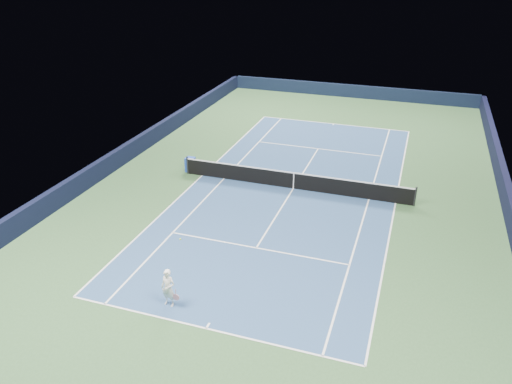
% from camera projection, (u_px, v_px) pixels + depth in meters
% --- Properties ---
extents(ground, '(40.00, 40.00, 0.00)m').
position_uv_depth(ground, '(293.00, 189.00, 27.47)').
color(ground, '#2F522C').
rests_on(ground, ground).
extents(wall_far, '(22.00, 0.35, 1.10)m').
position_uv_depth(wall_far, '(351.00, 91.00, 44.10)').
color(wall_far, black).
rests_on(wall_far, ground).
extents(wall_right, '(0.35, 40.00, 1.10)m').
position_uv_depth(wall_right, '(510.00, 209.00, 24.12)').
color(wall_right, black).
rests_on(wall_right, ground).
extents(wall_left, '(0.35, 40.00, 1.10)m').
position_uv_depth(wall_left, '(122.00, 156.00, 30.34)').
color(wall_left, black).
rests_on(wall_left, ground).
extents(court_surface, '(10.97, 23.77, 0.01)m').
position_uv_depth(court_surface, '(293.00, 189.00, 27.47)').
color(court_surface, navy).
rests_on(court_surface, ground).
extents(baseline_far, '(10.97, 0.08, 0.00)m').
position_uv_depth(baseline_far, '(334.00, 124.00, 37.58)').
color(baseline_far, white).
rests_on(baseline_far, ground).
extents(baseline_near, '(10.97, 0.08, 0.00)m').
position_uv_depth(baseline_near, '(206.00, 328.00, 17.36)').
color(baseline_near, white).
rests_on(baseline_near, ground).
extents(sideline_doubles_right, '(0.08, 23.77, 0.00)m').
position_uv_depth(sideline_doubles_right, '(396.00, 203.00, 25.89)').
color(sideline_doubles_right, white).
rests_on(sideline_doubles_right, ground).
extents(sideline_doubles_left, '(0.08, 23.77, 0.00)m').
position_uv_depth(sideline_doubles_left, '(202.00, 175.00, 29.05)').
color(sideline_doubles_left, white).
rests_on(sideline_doubles_left, ground).
extents(sideline_singles_right, '(0.08, 23.77, 0.00)m').
position_uv_depth(sideline_singles_right, '(369.00, 199.00, 26.29)').
color(sideline_singles_right, white).
rests_on(sideline_singles_right, ground).
extents(sideline_singles_left, '(0.08, 23.77, 0.00)m').
position_uv_depth(sideline_singles_left, '(224.00, 179.00, 28.65)').
color(sideline_singles_left, white).
rests_on(sideline_singles_left, ground).
extents(service_line_far, '(8.23, 0.08, 0.00)m').
position_uv_depth(service_line_far, '(318.00, 149.00, 32.92)').
color(service_line_far, white).
rests_on(service_line_far, ground).
extents(service_line_near, '(8.23, 0.08, 0.00)m').
position_uv_depth(service_line_near, '(256.00, 248.00, 22.02)').
color(service_line_near, white).
rests_on(service_line_near, ground).
extents(center_service_line, '(0.08, 12.80, 0.00)m').
position_uv_depth(center_service_line, '(293.00, 188.00, 27.47)').
color(center_service_line, white).
rests_on(center_service_line, ground).
extents(center_mark_far, '(0.08, 0.30, 0.00)m').
position_uv_depth(center_mark_far, '(333.00, 124.00, 37.46)').
color(center_mark_far, white).
rests_on(center_mark_far, ground).
extents(center_mark_near, '(0.08, 0.30, 0.00)m').
position_uv_depth(center_mark_near, '(208.00, 326.00, 17.49)').
color(center_mark_near, white).
rests_on(center_mark_near, ground).
extents(tennis_net, '(12.90, 0.10, 1.07)m').
position_uv_depth(tennis_net, '(294.00, 180.00, 27.25)').
color(tennis_net, black).
rests_on(tennis_net, ground).
extents(sponsor_cube, '(0.59, 0.49, 0.86)m').
position_uv_depth(sponsor_cube, '(190.00, 165.00, 29.43)').
color(sponsor_cube, '#1E43B7').
rests_on(sponsor_cube, ground).
extents(tennis_player, '(0.74, 1.24, 2.31)m').
position_uv_depth(tennis_player, '(168.00, 288.00, 18.19)').
color(tennis_player, white).
rests_on(tennis_player, ground).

